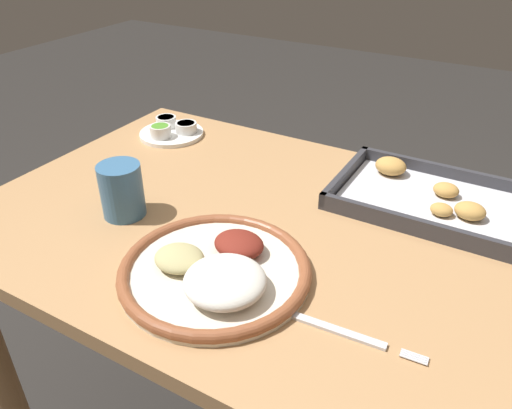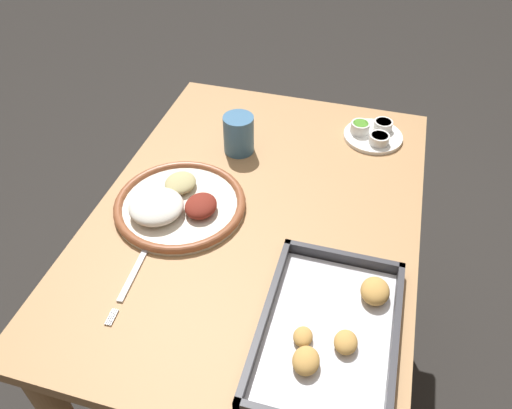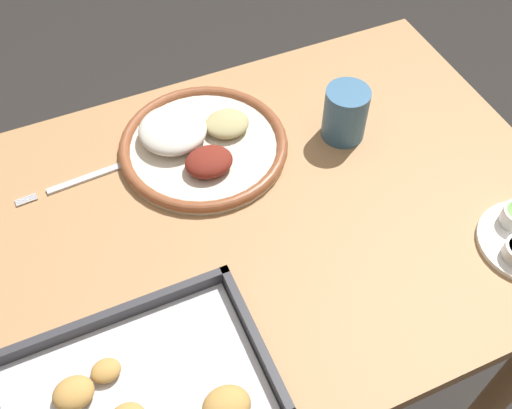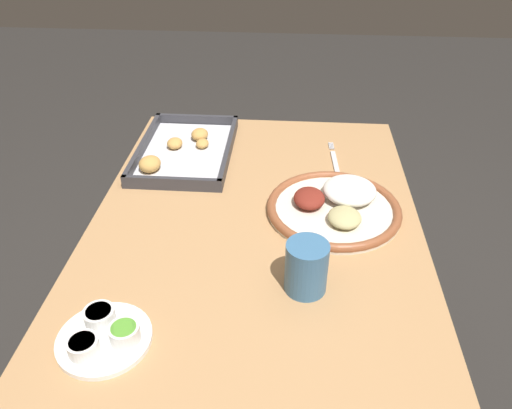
{
  "view_description": "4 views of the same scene",
  "coord_description": "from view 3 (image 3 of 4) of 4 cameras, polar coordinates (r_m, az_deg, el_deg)",
  "views": [
    {
      "loc": [
        0.39,
        -0.66,
        1.23
      ],
      "look_at": [
        0.01,
        0.0,
        0.77
      ],
      "focal_mm": 35.0,
      "sensor_mm": 36.0,
      "label": 1
    },
    {
      "loc": [
        0.78,
        0.22,
        1.52
      ],
      "look_at": [
        0.01,
        0.0,
        0.77
      ],
      "focal_mm": 35.0,
      "sensor_mm": 36.0,
      "label": 2
    },
    {
      "loc": [
        0.24,
        0.53,
        1.52
      ],
      "look_at": [
        0.01,
        0.0,
        0.77
      ],
      "focal_mm": 42.0,
      "sensor_mm": 36.0,
      "label": 3
    },
    {
      "loc": [
        -0.88,
        -0.07,
        1.39
      ],
      "look_at": [
        0.01,
        0.0,
        0.77
      ],
      "focal_mm": 35.0,
      "sensor_mm": 36.0,
      "label": 4
    }
  ],
  "objects": [
    {
      "name": "dinner_plate",
      "position": [
        1.06,
        -5.36,
        5.85
      ],
      "size": [
        0.3,
        0.3,
        0.05
      ],
      "color": "beige",
      "rests_on": "dining_table"
    },
    {
      "name": "fork",
      "position": [
        1.06,
        -15.63,
        2.52
      ],
      "size": [
        0.23,
        0.03,
        0.0
      ],
      "rotation": [
        0.0,
        0.0,
        0.06
      ],
      "color": "silver",
      "rests_on": "dining_table"
    },
    {
      "name": "baking_tray",
      "position": [
        0.83,
        -11.11,
        -17.33
      ],
      "size": [
        0.36,
        0.24,
        0.04
      ],
      "color": "#333338",
      "rests_on": "dining_table"
    },
    {
      "name": "drinking_cup",
      "position": [
        1.07,
        8.5,
        8.56
      ],
      "size": [
        0.08,
        0.08,
        0.1
      ],
      "color": "#38668E",
      "rests_on": "dining_table"
    },
    {
      "name": "dining_table",
      "position": [
        1.09,
        0.53,
        -5.09
      ],
      "size": [
        1.0,
        0.72,
        0.74
      ],
      "color": "#AD7F51",
      "rests_on": "ground_plane"
    },
    {
      "name": "ground_plane",
      "position": [
        1.63,
        0.37,
        -16.6
      ],
      "size": [
        8.0,
        8.0,
        0.0
      ],
      "primitive_type": "plane",
      "color": "#282623"
    }
  ]
}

